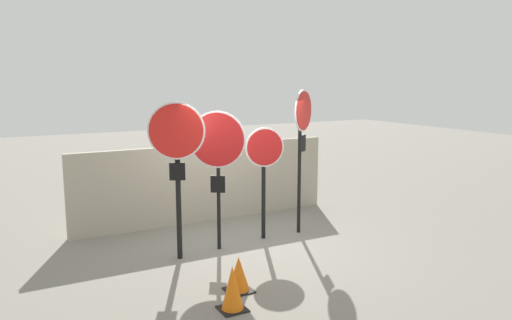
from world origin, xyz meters
The scene contains 8 objects.
ground_plane centered at (0.00, 0.00, 0.00)m, with size 40.00×40.00×0.00m, color gray.
fence_back centered at (0.00, 1.75, 0.79)m, with size 5.46×0.12×1.58m.
stop_sign_0 centered at (-1.28, -0.11, 1.80)m, with size 0.82×0.42×2.54m.
stop_sign_1 centered at (-0.54, 0.00, 1.74)m, with size 0.80×0.55×2.37m.
stop_sign_2 centered at (0.43, 0.14, 1.45)m, with size 0.69×0.20×2.04m.
stop_sign_3 centered at (1.23, 0.13, 1.99)m, with size 0.64×0.45×2.69m.
traffic_cone_0 centered at (-1.31, -2.13, 0.29)m, with size 0.34×0.34×0.58m.
traffic_cone_1 centered at (-0.99, -1.66, 0.24)m, with size 0.36×0.36×0.49m.
Camera 1 is at (-3.89, -7.47, 2.89)m, focal length 35.00 mm.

